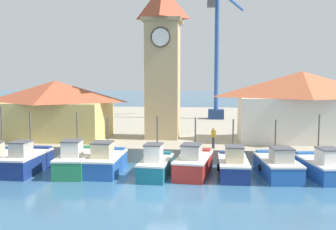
{
  "coord_description": "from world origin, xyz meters",
  "views": [
    {
      "loc": [
        2.51,
        -22.09,
        6.61
      ],
      "look_at": [
        -0.84,
        8.87,
        3.5
      ],
      "focal_mm": 42.0,
      "sensor_mm": 36.0,
      "label": 1
    }
  ],
  "objects_px": {
    "fishing_boat_mid_right": "(193,164)",
    "fishing_boat_left_outer": "(27,161)",
    "fishing_boat_far_right": "(322,167)",
    "warehouse_right": "(302,105)",
    "port_crane_near": "(217,68)",
    "clock_tower": "(163,57)",
    "warehouse_left": "(56,109)",
    "fishing_boat_right_inner": "(233,165)",
    "fishing_boat_mid_left": "(106,162)",
    "dock_worker_near_tower": "(213,137)",
    "fishing_boat_left_inner": "(75,161)",
    "fishing_boat_right_outer": "(277,166)",
    "fishing_boat_center": "(156,165)"
  },
  "relations": [
    {
      "from": "fishing_boat_left_outer",
      "to": "clock_tower",
      "type": "relative_size",
      "value": 0.31
    },
    {
      "from": "clock_tower",
      "to": "warehouse_right",
      "type": "bearing_deg",
      "value": -2.3
    },
    {
      "from": "fishing_boat_right_inner",
      "to": "clock_tower",
      "type": "distance_m",
      "value": 12.91
    },
    {
      "from": "fishing_boat_far_right",
      "to": "port_crane_near",
      "type": "distance_m",
      "value": 26.48
    },
    {
      "from": "fishing_boat_left_inner",
      "to": "fishing_boat_mid_right",
      "type": "height_order",
      "value": "fishing_boat_left_inner"
    },
    {
      "from": "fishing_boat_mid_right",
      "to": "port_crane_near",
      "type": "height_order",
      "value": "port_crane_near"
    },
    {
      "from": "fishing_boat_left_outer",
      "to": "fishing_boat_right_inner",
      "type": "bearing_deg",
      "value": 1.71
    },
    {
      "from": "fishing_boat_left_inner",
      "to": "warehouse_left",
      "type": "distance_m",
      "value": 9.46
    },
    {
      "from": "fishing_boat_mid_right",
      "to": "clock_tower",
      "type": "bearing_deg",
      "value": 109.63
    },
    {
      "from": "fishing_boat_mid_right",
      "to": "port_crane_near",
      "type": "distance_m",
      "value": 26.02
    },
    {
      "from": "warehouse_right",
      "to": "port_crane_near",
      "type": "bearing_deg",
      "value": 112.18
    },
    {
      "from": "warehouse_right",
      "to": "fishing_boat_mid_right",
      "type": "bearing_deg",
      "value": -136.63
    },
    {
      "from": "warehouse_right",
      "to": "dock_worker_near_tower",
      "type": "xyz_separation_m",
      "value": [
        -7.39,
        -4.2,
        -2.18
      ]
    },
    {
      "from": "fishing_boat_far_right",
      "to": "warehouse_right",
      "type": "distance_m",
      "value": 8.65
    },
    {
      "from": "warehouse_left",
      "to": "fishing_boat_far_right",
      "type": "bearing_deg",
      "value": -19.37
    },
    {
      "from": "fishing_boat_mid_right",
      "to": "clock_tower",
      "type": "relative_size",
      "value": 0.33
    },
    {
      "from": "fishing_boat_left_inner",
      "to": "fishing_boat_right_outer",
      "type": "bearing_deg",
      "value": 1.55
    },
    {
      "from": "fishing_boat_right_outer",
      "to": "warehouse_left",
      "type": "bearing_deg",
      "value": 157.53
    },
    {
      "from": "fishing_boat_mid_right",
      "to": "clock_tower",
      "type": "xyz_separation_m",
      "value": [
        -3.11,
        8.72,
        7.47
      ]
    },
    {
      "from": "warehouse_right",
      "to": "port_crane_near",
      "type": "distance_m",
      "value": 18.47
    },
    {
      "from": "port_crane_near",
      "to": "fishing_boat_mid_left",
      "type": "bearing_deg",
      "value": -107.41
    },
    {
      "from": "fishing_boat_center",
      "to": "dock_worker_near_tower",
      "type": "bearing_deg",
      "value": 51.05
    },
    {
      "from": "fishing_boat_left_outer",
      "to": "fishing_boat_far_right",
      "type": "bearing_deg",
      "value": 2.33
    },
    {
      "from": "fishing_boat_right_inner",
      "to": "clock_tower",
      "type": "relative_size",
      "value": 0.31
    },
    {
      "from": "fishing_boat_center",
      "to": "fishing_boat_right_inner",
      "type": "distance_m",
      "value": 5.1
    },
    {
      "from": "warehouse_right",
      "to": "fishing_boat_left_outer",
      "type": "bearing_deg",
      "value": -156.51
    },
    {
      "from": "fishing_boat_left_outer",
      "to": "clock_tower",
      "type": "height_order",
      "value": "clock_tower"
    },
    {
      "from": "fishing_boat_right_outer",
      "to": "clock_tower",
      "type": "height_order",
      "value": "clock_tower"
    },
    {
      "from": "fishing_boat_mid_left",
      "to": "fishing_boat_left_outer",
      "type": "bearing_deg",
      "value": -175.19
    },
    {
      "from": "fishing_boat_left_outer",
      "to": "warehouse_right",
      "type": "xyz_separation_m",
      "value": [
        20.11,
        8.74,
        3.31
      ]
    },
    {
      "from": "warehouse_left",
      "to": "fishing_boat_mid_left",
      "type": "bearing_deg",
      "value": -49.65
    },
    {
      "from": "fishing_boat_left_outer",
      "to": "fishing_boat_left_inner",
      "type": "distance_m",
      "value": 3.33
    },
    {
      "from": "warehouse_left",
      "to": "clock_tower",
      "type": "bearing_deg",
      "value": 6.44
    },
    {
      "from": "fishing_boat_center",
      "to": "fishing_boat_right_inner",
      "type": "bearing_deg",
      "value": 6.47
    },
    {
      "from": "fishing_boat_right_inner",
      "to": "clock_tower",
      "type": "height_order",
      "value": "clock_tower"
    },
    {
      "from": "fishing_boat_left_inner",
      "to": "port_crane_near",
      "type": "bearing_deg",
      "value": 68.48
    },
    {
      "from": "fishing_boat_mid_right",
      "to": "warehouse_right",
      "type": "distance_m",
      "value": 12.46
    },
    {
      "from": "fishing_boat_right_inner",
      "to": "warehouse_left",
      "type": "height_order",
      "value": "warehouse_left"
    },
    {
      "from": "fishing_boat_far_right",
      "to": "warehouse_right",
      "type": "xyz_separation_m",
      "value": [
        0.36,
        7.94,
        3.41
      ]
    },
    {
      "from": "fishing_boat_left_inner",
      "to": "fishing_boat_right_inner",
      "type": "relative_size",
      "value": 1.11
    },
    {
      "from": "fishing_boat_mid_right",
      "to": "fishing_boat_left_outer",
      "type": "bearing_deg",
      "value": -177.51
    },
    {
      "from": "warehouse_right",
      "to": "dock_worker_near_tower",
      "type": "relative_size",
      "value": 6.6
    },
    {
      "from": "fishing_boat_right_inner",
      "to": "fishing_boat_right_outer",
      "type": "xyz_separation_m",
      "value": [
        2.89,
        0.27,
        -0.0
      ]
    },
    {
      "from": "warehouse_left",
      "to": "dock_worker_near_tower",
      "type": "bearing_deg",
      "value": -14.6
    },
    {
      "from": "warehouse_left",
      "to": "warehouse_right",
      "type": "bearing_deg",
      "value": 1.59
    },
    {
      "from": "fishing_boat_center",
      "to": "port_crane_near",
      "type": "distance_m",
      "value": 26.94
    },
    {
      "from": "fishing_boat_mid_right",
      "to": "port_crane_near",
      "type": "xyz_separation_m",
      "value": [
        1.88,
        25.05,
        6.79
      ]
    },
    {
      "from": "port_crane_near",
      "to": "dock_worker_near_tower",
      "type": "xyz_separation_m",
      "value": [
        -0.54,
        -21.01,
        -5.63
      ]
    },
    {
      "from": "fishing_boat_far_right",
      "to": "warehouse_right",
      "type": "bearing_deg",
      "value": 87.4
    },
    {
      "from": "fishing_boat_right_outer",
      "to": "warehouse_right",
      "type": "relative_size",
      "value": 0.48
    }
  ]
}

